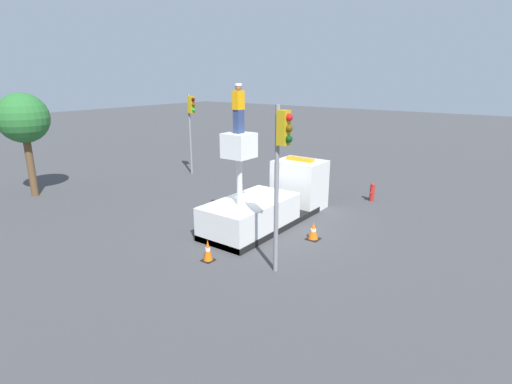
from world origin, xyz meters
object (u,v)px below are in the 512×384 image
worker (239,108)px  tree_left_bg (23,119)px  traffic_cone_rear (208,251)px  traffic_cone_curbside (313,231)px  bucket_truck (271,202)px  traffic_light_pole (281,158)px  traffic_light_across (191,118)px  fire_hydrant (372,192)px

worker → tree_left_bg: size_ratio=0.33×
traffic_cone_rear → traffic_cone_curbside: size_ratio=1.10×
bucket_truck → traffic_cone_curbside: 2.57m
bucket_truck → traffic_light_pole: size_ratio=1.29×
bucket_truck → traffic_cone_rear: bearing=-174.0°
traffic_light_across → traffic_cone_rear: 13.01m
traffic_light_across → tree_left_bg: size_ratio=0.95×
traffic_cone_curbside → tree_left_bg: size_ratio=0.13×
bucket_truck → tree_left_bg: 13.14m
traffic_light_across → fire_hydrant: 11.71m
bucket_truck → worker: bearing=180.0°
traffic_cone_rear → fire_hydrant: bearing=-11.2°
traffic_cone_rear → traffic_light_pole: bearing=-72.3°
traffic_light_across → traffic_cone_rear: (-8.54, -9.28, -3.18)m
fire_hydrant → traffic_cone_rear: fire_hydrant is taller
traffic_light_pole → traffic_cone_rear: 4.18m
fire_hydrant → traffic_cone_curbside: (-6.06, -0.02, -0.13)m
worker → fire_hydrant: worker is taller
worker → tree_left_bg: (-2.08, 12.07, -0.95)m
traffic_light_pole → fire_hydrant: bearing=2.7°
bucket_truck → fire_hydrant: bucket_truck is taller
worker → traffic_light_pole: size_ratio=0.33×
fire_hydrant → traffic_cone_rear: 10.01m
worker → traffic_light_pole: (-1.54, -2.84, -1.20)m
traffic_light_pole → fire_hydrant: 9.64m
traffic_light_pole → tree_left_bg: tree_left_bg is taller
traffic_cone_rear → traffic_cone_curbside: traffic_cone_rear is taller
tree_left_bg → fire_hydrant: bearing=-56.4°
worker → fire_hydrant: size_ratio=1.87×
traffic_light_pole → traffic_cone_curbside: size_ratio=7.61×
fire_hydrant → traffic_light_pole: bearing=-177.3°
traffic_light_across → traffic_cone_curbside: bearing=-113.0°
fire_hydrant → tree_left_bg: (-9.60, 14.48, 3.50)m
traffic_cone_curbside → worker: bearing=120.9°
bucket_truck → traffic_cone_curbside: size_ratio=9.80×
bucket_truck → worker: worker is taller
bucket_truck → traffic_cone_curbside: bucket_truck is taller
traffic_cone_curbside → traffic_cone_rear: bearing=152.4°
traffic_cone_curbside → traffic_light_pole: bearing=-172.1°
worker → traffic_light_pole: bearing=-118.5°
traffic_light_pole → tree_left_bg: (-0.54, 14.91, 0.24)m
traffic_light_pole → traffic_cone_curbside: (3.00, 0.41, -3.39)m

